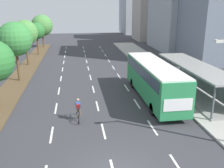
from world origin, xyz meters
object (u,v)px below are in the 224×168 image
object	(u,v)px
median_tree_fourth	(25,33)
median_tree_farthest	(42,26)
median_tree_third	(15,39)
median_tree_fifth	(37,31)
cyclist	(78,111)
bus_shelter	(197,77)
bus	(154,77)

from	to	relation	value
median_tree_fourth	median_tree_farthest	distance (m)	16.22
median_tree_third	median_tree_fifth	world-z (taller)	median_tree_third
median_tree_third	median_tree_farthest	xyz separation A→B (m)	(0.04, 24.33, -0.32)
cyclist	median_tree_fourth	bearing A→B (deg)	109.42
median_tree_third	median_tree_fifth	xyz separation A→B (m)	(0.04, 16.22, -0.66)
median_tree_fourth	median_tree_fifth	size ratio (longest dim) A/B	1.16
bus_shelter	bus	world-z (taller)	bus
median_tree_fourth	bus_shelter	bearing A→B (deg)	-40.68
median_tree_fifth	median_tree_farthest	size ratio (longest dim) A/B	0.84
bus_shelter	median_tree_third	world-z (taller)	median_tree_third
median_tree_fifth	median_tree_fourth	bearing A→B (deg)	-92.91
cyclist	median_tree_fourth	xyz separation A→B (m)	(-6.82, 19.36, 3.87)
bus	median_tree_farthest	bearing A→B (deg)	112.60
cyclist	median_tree_fifth	world-z (taller)	median_tree_fifth
bus_shelter	bus	distance (m)	4.29
bus_shelter	median_tree_fourth	world-z (taller)	median_tree_fourth
median_tree_fourth	median_tree_fifth	distance (m)	8.14
bus	cyclist	world-z (taller)	bus
median_tree_fifth	median_tree_farthest	distance (m)	8.12
bus	cyclist	xyz separation A→B (m)	(-6.90, -3.59, -1.28)
cyclist	median_tree_fifth	bearing A→B (deg)	103.14
bus_shelter	median_tree_fifth	bearing A→B (deg)	126.72
cyclist	median_tree_farthest	size ratio (longest dim) A/B	0.28
bus_shelter	cyclist	size ratio (longest dim) A/B	6.67
bus_shelter	median_tree_fifth	world-z (taller)	median_tree_fifth
median_tree_third	median_tree_farthest	bearing A→B (deg)	89.90
bus_shelter	median_tree_third	bearing A→B (deg)	157.33
bus_shelter	median_tree_fourth	xyz separation A→B (m)	(-18.00, 15.47, 2.79)
bus_shelter	median_tree_third	size ratio (longest dim) A/B	1.85
bus	median_tree_fourth	xyz separation A→B (m)	(-13.72, 15.77, 2.59)
median_tree_third	median_tree_farthest	size ratio (longest dim) A/B	1.01
bus_shelter	median_tree_third	xyz separation A→B (m)	(-17.64, 7.37, 2.92)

